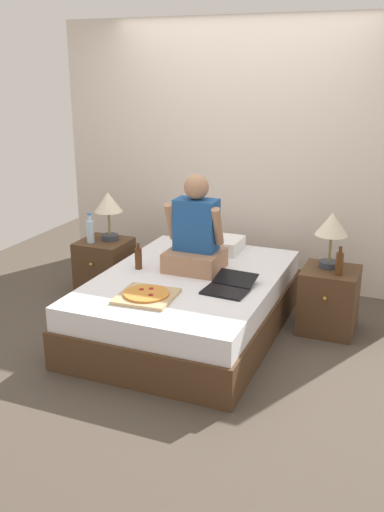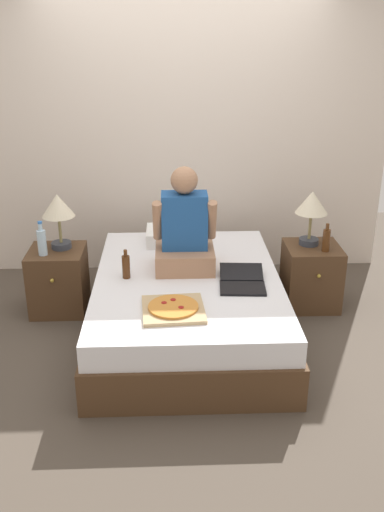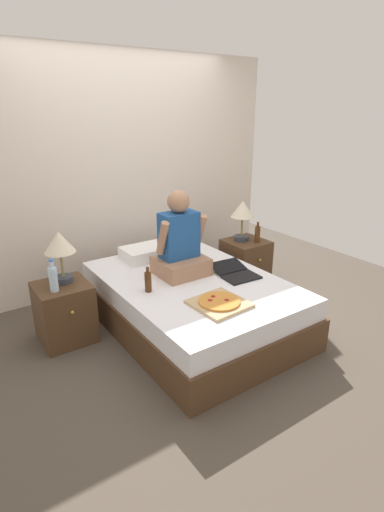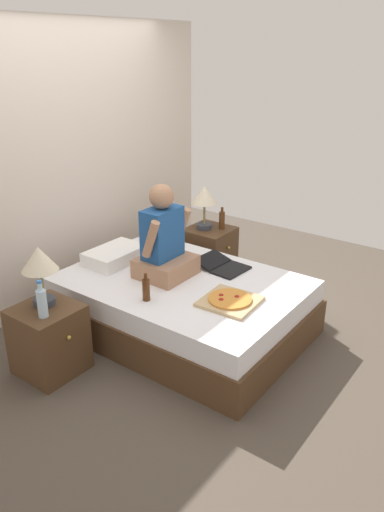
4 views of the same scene
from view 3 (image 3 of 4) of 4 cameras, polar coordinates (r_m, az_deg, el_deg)
ground_plane at (r=3.82m, az=0.03°, el=-9.87°), size 5.72×5.72×0.00m
wall_back at (r=4.53m, az=-9.89°, el=11.54°), size 3.72×0.12×2.50m
bed at (r=3.71m, az=0.03°, el=-6.74°), size 1.40×1.98×0.48m
nightstand_left at (r=3.67m, az=-17.73°, el=-7.66°), size 0.44×0.47×0.52m
lamp_on_left_nightstand at (r=3.50m, az=-18.39°, el=1.39°), size 0.26×0.26×0.45m
water_bottle at (r=3.42m, az=-19.21°, el=-3.04°), size 0.07×0.07×0.28m
nightstand_right at (r=4.61m, az=7.60°, el=-0.92°), size 0.44×0.47×0.52m
lamp_on_right_nightstand at (r=4.45m, az=7.23°, el=6.27°), size 0.26×0.26×0.45m
beer_bottle at (r=4.47m, az=9.33°, el=3.16°), size 0.06×0.06×0.23m
pillow at (r=4.12m, az=-6.27°, el=0.56°), size 0.52×0.34×0.12m
person_seated at (r=3.63m, az=-1.75°, el=1.71°), size 0.47×0.40×0.78m
laptop at (r=3.70m, az=6.41°, el=-2.48°), size 0.34×0.44×0.07m
pizza_box at (r=3.15m, az=3.91°, el=-6.70°), size 0.42×0.42×0.05m
beer_bottle_on_bed at (r=3.36m, az=-6.28°, el=-3.64°), size 0.06×0.06×0.22m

